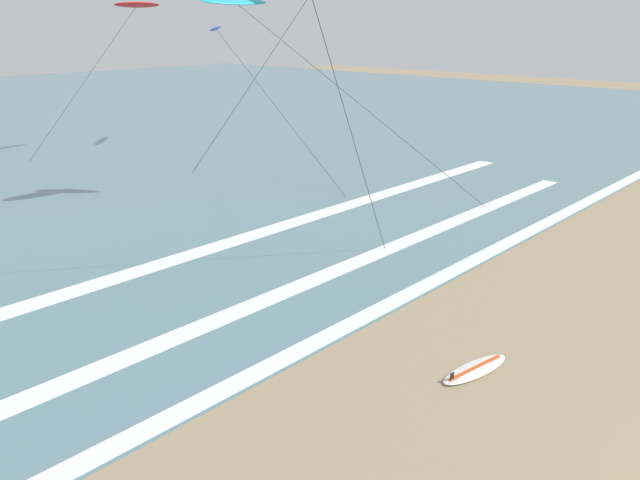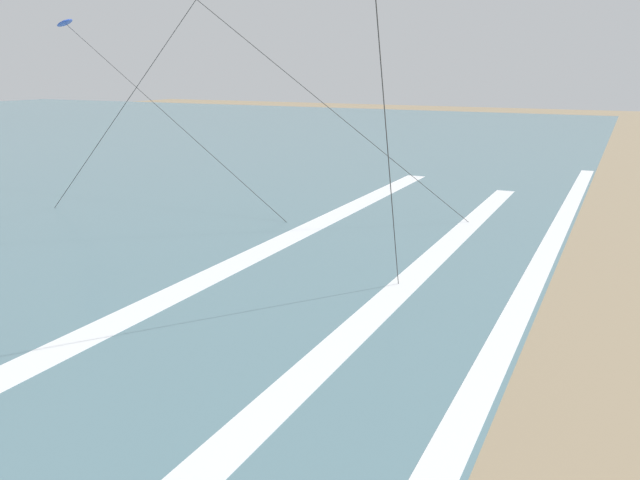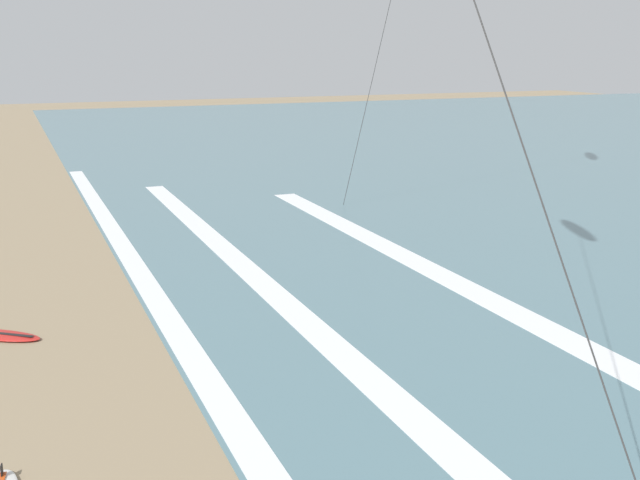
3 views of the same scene
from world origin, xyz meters
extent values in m
cube|color=white|center=(-0.85, 9.93, 0.01)|extent=(56.28, 0.60, 0.01)
cube|color=white|center=(-1.76, 12.75, 0.01)|extent=(42.98, 0.75, 0.01)
cube|color=white|center=(1.21, 17.45, 0.01)|extent=(41.09, 0.88, 0.01)
ellipsoid|color=blue|center=(14.85, 32.96, 7.26)|extent=(2.71, 2.90, 0.43)
cylinder|color=#333333|center=(12.65, 25.75, 3.63)|extent=(4.42, 14.44, 7.28)
cylinder|color=#333333|center=(9.79, 16.93, 4.23)|extent=(6.95, 8.21, 8.47)
cylinder|color=#333333|center=(9.38, 22.14, 6.32)|extent=(1.60, 11.21, 12.66)
camera|label=1|loc=(-11.27, 0.17, 7.70)|focal=35.60mm
camera|label=2|loc=(-8.10, 8.15, 5.21)|focal=35.24mm
camera|label=3|loc=(10.73, 6.88, 6.01)|focal=43.48mm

